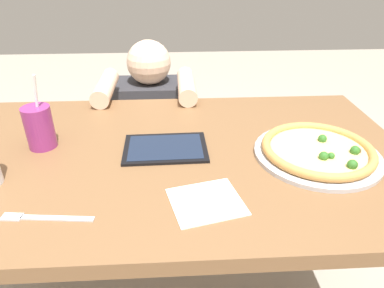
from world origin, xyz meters
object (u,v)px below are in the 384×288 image
Objects in this scene: drink_cup_colored at (39,127)px; diner_seated at (153,139)px; tablet at (165,148)px; pizza_near at (318,151)px; fork at (43,218)px.

drink_cup_colored is 0.24× the size of diner_seated.
drink_cup_colored reaches higher than diner_seated.
drink_cup_colored is 0.37m from tablet.
pizza_near is at bearing -8.32° from tablet.
drink_cup_colored is (-0.78, 0.10, 0.05)m from pizza_near.
pizza_near reaches higher than fork.
pizza_near is 0.38× the size of diner_seated.
drink_cup_colored reaches higher than tablet.
fork is (0.10, -0.32, -0.06)m from drink_cup_colored.
fork is at bearing -132.74° from tablet.
tablet reaches higher than fork.
diner_seated is (-0.50, 0.72, -0.34)m from pizza_near.
pizza_near is 1.71× the size of fork.
tablet is (0.26, 0.28, 0.00)m from fork.
pizza_near is 1.58× the size of drink_cup_colored.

